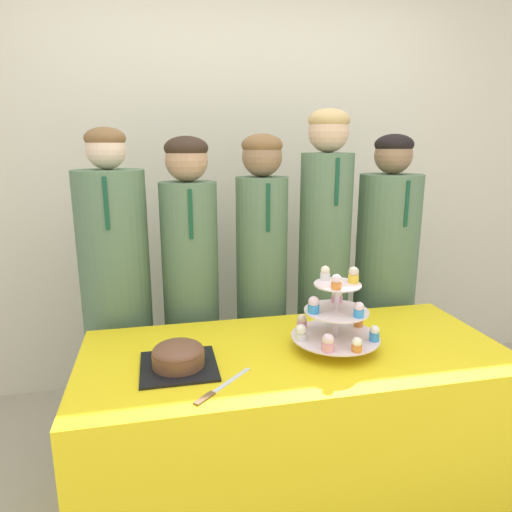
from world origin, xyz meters
TOP-DOWN VIEW (x-y plane):
  - wall_back at (0.00, 1.66)m, footprint 9.00×0.06m
  - table at (0.00, 0.36)m, footprint 1.63×0.72m
  - round_cake at (-0.45, 0.31)m, footprint 0.27×0.27m
  - cake_knife at (-0.34, 0.11)m, footprint 0.22×0.21m
  - cupcake_stand at (0.15, 0.33)m, footprint 0.34×0.34m
  - student_0 at (-0.70, 0.94)m, footprint 0.32×0.32m
  - student_1 at (-0.35, 0.94)m, footprint 0.27×0.27m
  - student_2 at (0.00, 0.94)m, footprint 0.25×0.26m
  - student_3 at (0.33, 0.94)m, footprint 0.26×0.26m
  - student_4 at (0.67, 0.94)m, footprint 0.32×0.32m

SIDE VIEW (x-z plane):
  - table at x=0.00m, z-range 0.00..0.75m
  - student_4 at x=0.67m, z-range -0.04..1.53m
  - student_0 at x=-0.70m, z-range -0.05..1.55m
  - cake_knife at x=-0.34m, z-range 0.75..0.76m
  - student_1 at x=-0.35m, z-range -0.02..1.54m
  - student_2 at x=0.00m, z-range -0.01..1.56m
  - round_cake at x=-0.45m, z-range 0.75..0.84m
  - student_3 at x=0.33m, z-range -0.01..1.67m
  - cupcake_stand at x=0.15m, z-range 0.72..1.04m
  - wall_back at x=0.00m, z-range 0.00..2.70m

